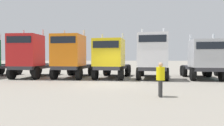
# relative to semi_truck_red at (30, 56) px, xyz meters

# --- Properties ---
(ground) EXTENTS (200.00, 200.00, 0.00)m
(ground) POSITION_rel_semi_truck_red_xyz_m (7.48, -3.35, -2.00)
(ground) COLOR gray
(semi_truck_red) EXTENTS (2.57, 6.31, 4.46)m
(semi_truck_red) POSITION_rel_semi_truck_red_xyz_m (0.00, 0.00, 0.00)
(semi_truck_red) COLOR #333338
(semi_truck_red) RESTS_ON ground
(semi_truck_orange) EXTENTS (2.84, 6.45, 4.42)m
(semi_truck_orange) POSITION_rel_semi_truck_red_xyz_m (3.78, 0.16, 0.02)
(semi_truck_orange) COLOR #333338
(semi_truck_orange) RESTS_ON ground
(semi_truck_yellow) EXTENTS (3.21, 6.44, 4.02)m
(semi_truck_yellow) POSITION_rel_semi_truck_red_xyz_m (7.35, 0.19, -0.20)
(semi_truck_yellow) COLOR #333338
(semi_truck_yellow) RESTS_ON ground
(semi_truck_white) EXTENTS (3.20, 6.35, 4.46)m
(semi_truck_white) POSITION_rel_semi_truck_red_xyz_m (10.96, 0.11, 0.01)
(semi_truck_white) COLOR #333338
(semi_truck_white) RESTS_ON ground
(semi_truck_silver) EXTENTS (2.89, 5.95, 3.90)m
(semi_truck_silver) POSITION_rel_semi_truck_red_xyz_m (15.24, 0.24, -0.26)
(semi_truck_silver) COLOR #333338
(semi_truck_silver) RESTS_ON ground
(visitor_in_hivis) EXTENTS (0.41, 0.44, 1.64)m
(visitor_in_hivis) POSITION_rel_semi_truck_red_xyz_m (10.55, -7.73, -1.05)
(visitor_in_hivis) COLOR #2D2D2D
(visitor_in_hivis) RESTS_ON ground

